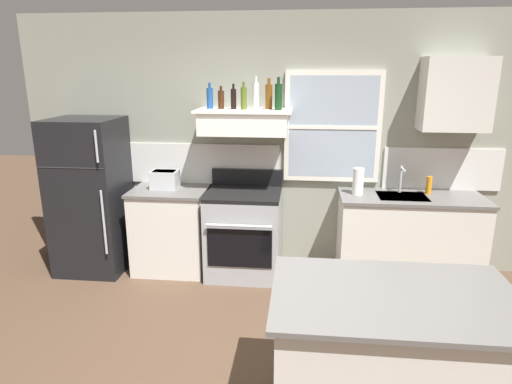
{
  "coord_description": "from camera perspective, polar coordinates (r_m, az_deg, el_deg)",
  "views": [
    {
      "loc": [
        0.34,
        -2.47,
        2.13
      ],
      "look_at": [
        -0.05,
        1.2,
        1.1
      ],
      "focal_mm": 30.88,
      "sensor_mm": 36.0,
      "label": 1
    }
  ],
  "objects": [
    {
      "name": "toaster",
      "position": [
        4.76,
        -11.74,
        1.63
      ],
      "size": [
        0.3,
        0.2,
        0.19
      ],
      "color": "silver",
      "rests_on": "counter_left_of_stove"
    },
    {
      "name": "bottle_blue_liqueur",
      "position": [
        4.59,
        -6.0,
        12.03
      ],
      "size": [
        0.07,
        0.07,
        0.26
      ],
      "color": "#1E478C",
      "rests_on": "range_hood_shelf"
    },
    {
      "name": "bottle_olive_oil_square",
      "position": [
        4.47,
        -1.59,
        12.08
      ],
      "size": [
        0.06,
        0.06,
        0.27
      ],
      "color": "#4C601E",
      "rests_on": "range_hood_shelf"
    },
    {
      "name": "back_wall",
      "position": [
        4.77,
        2.27,
        6.19
      ],
      "size": [
        5.4,
        0.11,
        2.7
      ],
      "color": "gray",
      "rests_on": "ground_plane"
    },
    {
      "name": "paper_towel_roll",
      "position": [
        4.54,
        13.09,
        1.35
      ],
      "size": [
        0.11,
        0.11,
        0.27
      ],
      "primitive_type": "cylinder",
      "color": "white",
      "rests_on": "counter_right_with_sink"
    },
    {
      "name": "bottle_brown_stout",
      "position": [
        4.54,
        -4.54,
        11.88
      ],
      "size": [
        0.06,
        0.06,
        0.23
      ],
      "color": "#381E0F",
      "rests_on": "range_hood_shelf"
    },
    {
      "name": "range_hood_shelf",
      "position": [
        4.5,
        -1.54,
        9.11
      ],
      "size": [
        0.96,
        0.52,
        0.24
      ],
      "color": "white"
    },
    {
      "name": "bottle_amber_wine",
      "position": [
        4.51,
        1.68,
        12.29
      ],
      "size": [
        0.07,
        0.07,
        0.3
      ],
      "color": "brown",
      "rests_on": "range_hood_shelf"
    },
    {
      "name": "counter_left_of_stove",
      "position": [
        4.88,
        -10.91,
        -4.76
      ],
      "size": [
        0.79,
        0.63,
        0.91
      ],
      "color": "silver",
      "rests_on": "ground_plane"
    },
    {
      "name": "refrigerator",
      "position": [
        5.03,
        -20.63,
        -0.48
      ],
      "size": [
        0.7,
        0.72,
        1.65
      ],
      "color": "black",
      "rests_on": "ground_plane"
    },
    {
      "name": "bottle_balsamic_dark",
      "position": [
        4.51,
        -2.93,
        12.0
      ],
      "size": [
        0.06,
        0.06,
        0.25
      ],
      "color": "black",
      "rests_on": "range_hood_shelf"
    },
    {
      "name": "counter_right_with_sink",
      "position": [
        4.81,
        19.08,
        -5.66
      ],
      "size": [
        1.43,
        0.63,
        0.91
      ],
      "color": "silver",
      "rests_on": "ground_plane"
    },
    {
      "name": "stove_range",
      "position": [
        4.68,
        -1.59,
        -5.27
      ],
      "size": [
        0.76,
        0.69,
        1.09
      ],
      "color": "#9EA0A5",
      "rests_on": "ground_plane"
    },
    {
      "name": "sink_faucet",
      "position": [
        4.7,
        18.31,
        1.93
      ],
      "size": [
        0.03,
        0.17,
        0.28
      ],
      "color": "silver",
      "rests_on": "counter_right_with_sink"
    },
    {
      "name": "bottle_clear_tall",
      "position": [
        4.51,
        -0.02,
        12.42
      ],
      "size": [
        0.06,
        0.06,
        0.32
      ],
      "color": "silver",
      "rests_on": "range_hood_shelf"
    },
    {
      "name": "kitchen_island",
      "position": [
        2.9,
        16.9,
        -20.42
      ],
      "size": [
        1.4,
        0.9,
        0.91
      ],
      "color": "silver",
      "rests_on": "ground_plane"
    },
    {
      "name": "dish_soap_bottle",
      "position": [
        4.79,
        21.49,
        0.83
      ],
      "size": [
        0.06,
        0.06,
        0.18
      ],
      "primitive_type": "cylinder",
      "color": "orange",
      "rests_on": "counter_right_with_sink"
    },
    {
      "name": "upper_cabinet_right",
      "position": [
        4.75,
        24.46,
        11.45
      ],
      "size": [
        0.64,
        0.32,
        0.7
      ],
      "color": "silver"
    },
    {
      "name": "bottle_dark_green_wine",
      "position": [
        4.4,
        2.92,
        12.27
      ],
      "size": [
        0.07,
        0.07,
        0.32
      ],
      "color": "#143819",
      "rests_on": "range_hood_shelf"
    }
  ]
}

